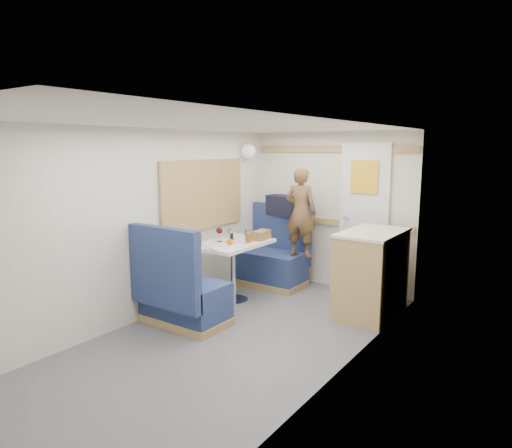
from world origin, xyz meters
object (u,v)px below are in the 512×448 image
Objects in this scene: dinette_table at (233,255)px; bench_near at (181,297)px; cheese_block at (231,242)px; tumbler_left at (200,240)px; dome_light at (248,151)px; tumbler_right at (247,235)px; duffel_bag at (287,206)px; pepper_grinder at (232,238)px; orange_fruit at (230,242)px; tumbler_mid at (230,233)px; salt_grinder at (234,237)px; bread_loaf at (261,235)px; bench_far at (273,262)px; person at (301,212)px; beer_glass at (249,238)px; galley_counter at (371,272)px; wine_glass at (219,231)px; tray at (224,246)px.

dinette_table is 0.88× the size of bench_near.
cheese_block is 1.03× the size of tumbler_left.
dome_light is 1.85× the size of tumbler_right.
pepper_grinder is at bearing -83.76° from duffel_bag.
tumbler_mid is at bearing 127.48° from orange_fruit.
salt_grinder is 0.33m from bread_loaf.
bench_far is 0.84m from person.
person is at bearing 61.66° from dinette_table.
dome_light is at bearing 126.10° from beer_glass.
bench_far is at bearing 79.21° from tumbler_left.
pepper_grinder is at bearing -97.61° from tumbler_right.
pepper_grinder is (0.01, 0.83, 0.47)m from bench_near.
pepper_grinder reaches higher than tumbler_mid.
dinette_table is 0.31m from orange_fruit.
bread_loaf is (0.21, 0.26, 0.01)m from salt_grinder.
tumbler_mid is (-0.26, 0.32, 0.02)m from cheese_block.
duffel_bag is 1.00m from tumbler_mid.
galley_counter is 1.71m from tumbler_mid.
person is 10.68× the size of cheese_block.
dinette_table is 0.28m from beer_glass.
duffel_bag reaches higher than wine_glass.
bench_far is 1.17m from orange_fruit.
person is 16.87× the size of orange_fruit.
galley_counter reaches higher than orange_fruit.
bench_near is at bearing -80.36° from tumbler_mid.
person reaches higher than tumbler_mid.
pepper_grinder is 1.25× the size of salt_grinder.
wine_glass reaches higher than dinette_table.
dome_light is (-0.39, -0.01, 1.45)m from bench_far.
bench_far and bench_near have the same top height.
wine_glass reaches higher than orange_fruit.
dome_light reaches higher than beer_glass.
pepper_grinder is (-0.16, -0.11, -0.00)m from beer_glass.
bench_near is at bearing -92.49° from tumbler_right.
tumbler_mid is at bearing -104.84° from bench_far.
pepper_grinder is (-0.05, -1.15, -0.26)m from duffel_bag.
pepper_grinder is (-0.10, 0.17, 0.00)m from orange_fruit.
orange_fruit is at bearing -57.93° from pepper_grinder.
dome_light is 1.82× the size of beer_glass.
tumbler_left is 0.40× the size of bread_loaf.
tumbler_left is 1.20× the size of salt_grinder.
tray is 0.36m from beer_glass.
dinette_table is at bearing -90.00° from bench_far.
bench_far is 10.03× the size of cheese_block.
beer_glass is 1.04× the size of pepper_grinder.
bench_far reaches higher than pepper_grinder.
pepper_grinder is at bearing -115.59° from bread_loaf.
bench_far is 9.54× the size of beer_glass.
dome_light is 2.28m from galley_counter.
pepper_grinder is at bearing 13.65° from wine_glass.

